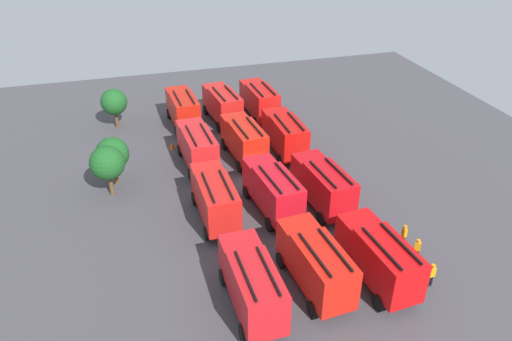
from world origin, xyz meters
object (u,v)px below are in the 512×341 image
Objects in this scene: fire_truck_1 at (323,184)px; tree_2 at (114,102)px; fire_truck_9 at (215,197)px; firefighter_2 at (417,248)px; fire_truck_5 at (272,189)px; fire_truck_7 at (222,104)px; tree_1 at (112,154)px; fire_truck_0 at (378,256)px; traffic_cone_0 at (172,146)px; fire_truck_3 at (259,100)px; fire_truck_6 at (244,139)px; fire_truck_8 at (252,282)px; firefighter_1 at (432,274)px; traffic_cone_1 at (203,140)px; firefighter_0 at (404,234)px; fire_truck_2 at (285,133)px; tree_0 at (107,163)px; fire_truck_11 at (183,108)px; fire_truck_10 at (197,146)px; fire_truck_4 at (315,262)px.

fire_truck_1 is 25.68m from tree_2.
fire_truck_9 is 4.36× the size of firefighter_2.
fire_truck_1 is at bearing -94.84° from fire_truck_9.
fire_truck_5 is 1.00× the size of fire_truck_7.
tree_1 reaches higher than fire_truck_7.
traffic_cone_0 is at bearing 20.04° from fire_truck_0.
fire_truck_3 and fire_truck_6 have the same top height.
fire_truck_8 is 9.85m from fire_truck_9.
fire_truck_3 is at bearing 0.21° from firefighter_1.
firefighter_2 is 24.66m from traffic_cone_1.
fire_truck_9 is (0.15, 4.64, 0.00)m from fire_truck_5.
fire_truck_8 is 4.37× the size of firefighter_0.
fire_truck_0 and fire_truck_7 have the same top height.
fire_truck_1 is 8.79m from fire_truck_9.
fire_truck_3 and fire_truck_9 have the same top height.
fire_truck_7 is 18.59m from fire_truck_9.
fire_truck_2 is 10.05× the size of traffic_cone_1.
tree_0 reaches higher than firefighter_0.
fire_truck_1 is at bearing 11.27° from firefighter_1.
fire_truck_5 is at bearing 27.91° from firefighter_1.
fire_truck_6 is 8.95m from fire_truck_7.
fire_truck_5 is 1.66× the size of tree_1.
fire_truck_11 is (0.05, 4.36, 0.00)m from fire_truck_7.
fire_truck_9 is (-9.05, 4.71, 0.00)m from fire_truck_6.
fire_truck_7 is 10.14m from fire_truck_10.
tree_2 is (28.39, 19.46, 2.00)m from firefighter_2.
firefighter_0 is at bearing -77.63° from fire_truck_8.
fire_truck_5 and fire_truck_8 have the same top height.
tree_0 reaches higher than fire_truck_9.
tree_1 is 10.90m from traffic_cone_1.
fire_truck_7 reaches higher than traffic_cone_0.
fire_truck_10 reaches higher than firefighter_2.
fire_truck_3 is 10.16× the size of traffic_cone_1.
firefighter_2 is at bearing -174.84° from fire_truck_3.
tree_2 is at bearing 72.94° from fire_truck_11.
fire_truck_5 is (-9.27, 4.19, 0.00)m from fire_truck_2.
fire_truck_0 is 1.65× the size of tree_1.
fire_truck_11 is at bearing 4.37° from fire_truck_4.
fire_truck_6 is 12.15m from tree_1.
fire_truck_6 is 12.88m from tree_0.
fire_truck_9 is 1.60× the size of tree_0.
fire_truck_6 is (9.20, -0.08, 0.00)m from fire_truck_5.
fire_truck_4 is 1.01× the size of fire_truck_11.
fire_truck_4 is 8.16m from firefighter_2.
fire_truck_6 is at bearing -4.99° from fire_truck_4.
fire_truck_6 is at bearing -6.47° from fire_truck_5.
fire_truck_6 is at bearing -144.47° from traffic_cone_1.
fire_truck_7 is 1.01× the size of fire_truck_11.
fire_truck_5 is at bearing 76.30° from firefighter_2.
traffic_cone_0 is (6.94, -6.06, -2.69)m from tree_0.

